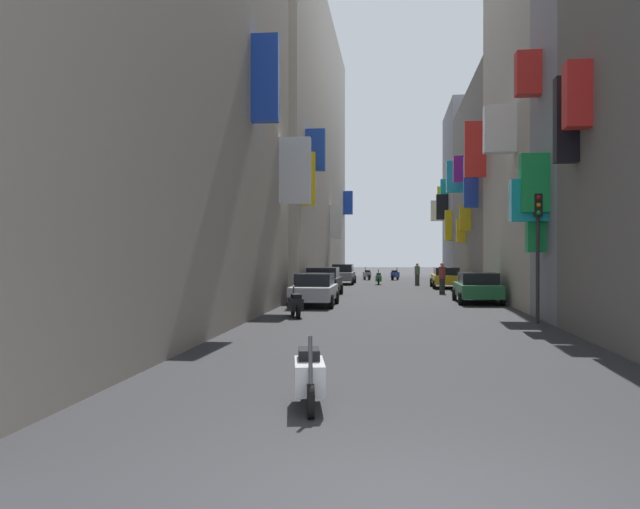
{
  "coord_description": "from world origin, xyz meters",
  "views": [
    {
      "loc": [
        -0.14,
        -5.89,
        2.32
      ],
      "look_at": [
        -4.49,
        32.46,
        2.25
      ],
      "focal_mm": 35.66,
      "sensor_mm": 36.0,
      "label": 1
    }
  ],
  "objects_px": {
    "parked_car_green": "(478,287)",
    "parked_car_black": "(323,281)",
    "parked_car_grey": "(343,274)",
    "parked_car_silver": "(314,289)",
    "pedestrian_crossing": "(442,278)",
    "parked_car_yellow": "(446,277)",
    "scooter_white": "(309,376)",
    "traffic_light_near_corner": "(538,235)",
    "scooter_black": "(296,304)",
    "scooter_blue": "(395,275)",
    "scooter_green": "(379,278)",
    "pedestrian_near_left": "(417,274)",
    "scooter_silver": "(367,275)"
  },
  "relations": [
    {
      "from": "parked_car_yellow",
      "to": "traffic_light_near_corner",
      "type": "relative_size",
      "value": 1.02
    },
    {
      "from": "parked_car_silver",
      "to": "scooter_silver",
      "type": "xyz_separation_m",
      "value": [
        1.24,
        27.6,
        -0.29
      ]
    },
    {
      "from": "parked_car_grey",
      "to": "traffic_light_near_corner",
      "type": "bearing_deg",
      "value": -72.14
    },
    {
      "from": "parked_car_grey",
      "to": "parked_car_green",
      "type": "xyz_separation_m",
      "value": [
        7.66,
        -17.52,
        -0.02
      ]
    },
    {
      "from": "scooter_white",
      "to": "scooter_blue",
      "type": "distance_m",
      "value": 45.79
    },
    {
      "from": "parked_car_black",
      "to": "pedestrian_near_left",
      "type": "xyz_separation_m",
      "value": [
        5.59,
        12.17,
        -0.01
      ]
    },
    {
      "from": "parked_car_green",
      "to": "parked_car_yellow",
      "type": "bearing_deg",
      "value": 91.73
    },
    {
      "from": "pedestrian_crossing",
      "to": "parked_car_green",
      "type": "bearing_deg",
      "value": -80.76
    },
    {
      "from": "pedestrian_near_left",
      "to": "scooter_black",
      "type": "bearing_deg",
      "value": -102.57
    },
    {
      "from": "scooter_silver",
      "to": "pedestrian_crossing",
      "type": "height_order",
      "value": "pedestrian_crossing"
    },
    {
      "from": "parked_car_silver",
      "to": "scooter_black",
      "type": "height_order",
      "value": "parked_car_silver"
    },
    {
      "from": "parked_car_black",
      "to": "scooter_white",
      "type": "height_order",
      "value": "parked_car_black"
    },
    {
      "from": "scooter_green",
      "to": "scooter_blue",
      "type": "distance_m",
      "value": 8.17
    },
    {
      "from": "parked_car_silver",
      "to": "parked_car_yellow",
      "type": "bearing_deg",
      "value": 65.42
    },
    {
      "from": "parked_car_yellow",
      "to": "scooter_green",
      "type": "distance_m",
      "value": 6.17
    },
    {
      "from": "scooter_black",
      "to": "pedestrian_crossing",
      "type": "height_order",
      "value": "pedestrian_crossing"
    },
    {
      "from": "parked_car_green",
      "to": "parked_car_grey",
      "type": "bearing_deg",
      "value": 113.61
    },
    {
      "from": "parked_car_yellow",
      "to": "scooter_white",
      "type": "relative_size",
      "value": 2.39
    },
    {
      "from": "pedestrian_near_left",
      "to": "scooter_silver",
      "type": "bearing_deg",
      "value": 114.6
    },
    {
      "from": "scooter_blue",
      "to": "pedestrian_crossing",
      "type": "bearing_deg",
      "value": -81.88
    },
    {
      "from": "scooter_white",
      "to": "pedestrian_crossing",
      "type": "height_order",
      "value": "pedestrian_crossing"
    },
    {
      "from": "parked_car_grey",
      "to": "pedestrian_crossing",
      "type": "distance_m",
      "value": 12.58
    },
    {
      "from": "parked_car_grey",
      "to": "pedestrian_crossing",
      "type": "relative_size",
      "value": 2.36
    },
    {
      "from": "pedestrian_crossing",
      "to": "pedestrian_near_left",
      "type": "xyz_separation_m",
      "value": [
        -1.04,
        9.61,
        -0.1
      ]
    },
    {
      "from": "parked_car_yellow",
      "to": "pedestrian_near_left",
      "type": "distance_m",
      "value": 3.99
    },
    {
      "from": "parked_car_black",
      "to": "scooter_black",
      "type": "bearing_deg",
      "value": -88.68
    },
    {
      "from": "scooter_white",
      "to": "traffic_light_near_corner",
      "type": "xyz_separation_m",
      "value": [
        6.02,
        12.03,
        2.45
      ]
    },
    {
      "from": "pedestrian_crossing",
      "to": "pedestrian_near_left",
      "type": "relative_size",
      "value": 1.12
    },
    {
      "from": "parked_car_green",
      "to": "parked_car_black",
      "type": "xyz_separation_m",
      "value": [
        -7.73,
        4.23,
        0.05
      ]
    },
    {
      "from": "scooter_green",
      "to": "pedestrian_crossing",
      "type": "bearing_deg",
      "value": -69.21
    },
    {
      "from": "scooter_silver",
      "to": "traffic_light_near_corner",
      "type": "xyz_separation_m",
      "value": [
        6.94,
        -33.84,
        2.45
      ]
    },
    {
      "from": "parked_car_black",
      "to": "traffic_light_near_corner",
      "type": "height_order",
      "value": "traffic_light_near_corner"
    },
    {
      "from": "pedestrian_crossing",
      "to": "parked_car_yellow",
      "type": "bearing_deg",
      "value": 83.21
    },
    {
      "from": "parked_car_silver",
      "to": "scooter_green",
      "type": "height_order",
      "value": "parked_car_silver"
    },
    {
      "from": "parked_car_black",
      "to": "scooter_silver",
      "type": "height_order",
      "value": "parked_car_black"
    },
    {
      "from": "parked_car_grey",
      "to": "parked_car_silver",
      "type": "bearing_deg",
      "value": -89.2
    },
    {
      "from": "scooter_black",
      "to": "pedestrian_near_left",
      "type": "xyz_separation_m",
      "value": [
        5.32,
        23.85,
        0.33
      ]
    },
    {
      "from": "parked_car_yellow",
      "to": "scooter_silver",
      "type": "bearing_deg",
      "value": 115.06
    },
    {
      "from": "parked_car_grey",
      "to": "pedestrian_near_left",
      "type": "relative_size",
      "value": 2.63
    },
    {
      "from": "parked_car_silver",
      "to": "traffic_light_near_corner",
      "type": "distance_m",
      "value": 10.51
    },
    {
      "from": "parked_car_black",
      "to": "pedestrian_crossing",
      "type": "xyz_separation_m",
      "value": [
        6.63,
        2.56,
        0.09
      ]
    },
    {
      "from": "scooter_black",
      "to": "pedestrian_crossing",
      "type": "relative_size",
      "value": 0.97
    },
    {
      "from": "scooter_green",
      "to": "scooter_white",
      "type": "relative_size",
      "value": 0.97
    },
    {
      "from": "parked_car_black",
      "to": "scooter_blue",
      "type": "height_order",
      "value": "parked_car_black"
    },
    {
      "from": "parked_car_silver",
      "to": "scooter_green",
      "type": "xyz_separation_m",
      "value": [
        2.42,
        19.42,
        -0.29
      ]
    },
    {
      "from": "scooter_white",
      "to": "pedestrian_crossing",
      "type": "xyz_separation_m",
      "value": [
        4.12,
        27.54,
        0.43
      ]
    },
    {
      "from": "parked_car_green",
      "to": "pedestrian_crossing",
      "type": "relative_size",
      "value": 2.4
    },
    {
      "from": "scooter_green",
      "to": "scooter_silver",
      "type": "bearing_deg",
      "value": 98.22
    },
    {
      "from": "parked_car_green",
      "to": "parked_car_black",
      "type": "relative_size",
      "value": 1.09
    },
    {
      "from": "scooter_silver",
      "to": "pedestrian_near_left",
      "type": "relative_size",
      "value": 1.06
    }
  ]
}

